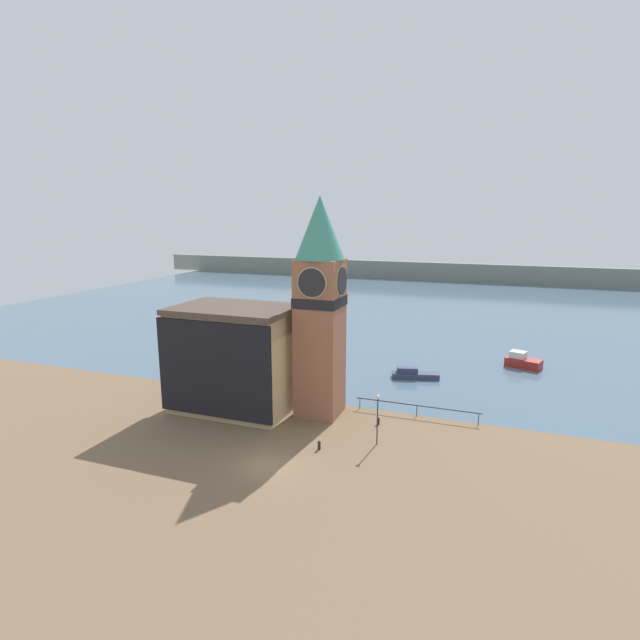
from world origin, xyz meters
TOP-DOWN VIEW (x-y plane):
  - ground_plane at (0.00, 0.00)m, footprint 160.00×160.00m
  - water at (0.00, 73.46)m, footprint 160.00×120.00m
  - far_shoreline at (0.00, 113.46)m, footprint 180.00×3.00m
  - pier_railing at (8.95, 13.21)m, footprint 11.53×0.08m
  - clock_tower at (0.27, 10.80)m, footprint 4.42×4.42m
  - pier_building at (-7.82, 9.31)m, footprint 11.27×7.94m
  - boat_near at (6.79, 24.09)m, footprint 5.46×2.73m
  - boat_far at (18.56, 32.94)m, footprint 4.48×3.24m
  - mooring_bollard_near at (6.04, 10.16)m, footprint 0.27×0.27m
  - mooring_bollard_far at (2.77, 3.82)m, footprint 0.26×0.26m
  - lamp_post at (6.86, 6.29)m, footprint 0.32×0.32m

SIDE VIEW (x-z plane):
  - water at x=0.00m, z-range 0.00..0.00m
  - ground_plane at x=0.00m, z-range 0.00..0.00m
  - mooring_bollard_near at x=6.04m, z-range 0.03..0.70m
  - mooring_bollard_far at x=2.77m, z-range 0.03..0.76m
  - boat_near at x=6.79m, z-range -0.16..1.10m
  - boat_far at x=18.56m, z-range -0.23..1.67m
  - pier_railing at x=8.95m, z-range 0.41..1.50m
  - far_shoreline at x=0.00m, z-range 0.00..5.00m
  - lamp_post at x=6.86m, z-range 0.82..5.07m
  - pier_building at x=-7.82m, z-range 0.02..9.96m
  - clock_tower at x=0.27m, z-range 0.62..20.58m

